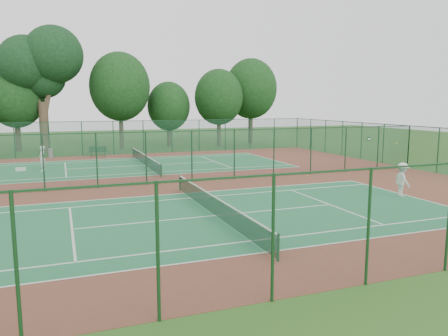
{
  "coord_description": "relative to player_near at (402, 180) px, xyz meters",
  "views": [
    {
      "loc": [
        -6.66,
        -27.95,
        5.3
      ],
      "look_at": [
        2.05,
        -4.77,
        1.6
      ],
      "focal_mm": 35.0,
      "sensor_mm": 36.0,
      "label": 1
    }
  ],
  "objects": [
    {
      "name": "ground",
      "position": [
        -11.38,
        8.71,
        -0.99
      ],
      "size": [
        120.0,
        120.0,
        0.0
      ],
      "primitive_type": "plane",
      "color": "#274F18",
      "rests_on": "ground"
    },
    {
      "name": "red_pad",
      "position": [
        -11.38,
        8.71,
        -0.98
      ],
      "size": [
        40.0,
        36.0,
        0.01
      ],
      "primitive_type": "cube",
      "color": "maroon",
      "rests_on": "ground"
    },
    {
      "name": "court_near",
      "position": [
        -11.38,
        -0.29,
        -0.97
      ],
      "size": [
        23.77,
        10.97,
        0.01
      ],
      "primitive_type": "cube",
      "color": "#216B42",
      "rests_on": "red_pad"
    },
    {
      "name": "court_far",
      "position": [
        -11.38,
        17.71,
        -0.97
      ],
      "size": [
        23.77,
        10.97,
        0.01
      ],
      "primitive_type": "cube",
      "color": "#226B3D",
      "rests_on": "red_pad"
    },
    {
      "name": "fence_north",
      "position": [
        -11.38,
        26.71,
        0.77
      ],
      "size": [
        40.0,
        0.09,
        3.5
      ],
      "color": "#17462D",
      "rests_on": "ground"
    },
    {
      "name": "fence_south",
      "position": [
        -11.38,
        -9.29,
        0.77
      ],
      "size": [
        40.0,
        0.09,
        3.5
      ],
      "color": "#17472A",
      "rests_on": "ground"
    },
    {
      "name": "fence_east",
      "position": [
        8.62,
        8.71,
        0.77
      ],
      "size": [
        0.09,
        36.0,
        3.5
      ],
      "rotation": [
        0.0,
        0.0,
        1.57
      ],
      "color": "#1B512B",
      "rests_on": "ground"
    },
    {
      "name": "fence_divider",
      "position": [
        -11.38,
        8.71,
        0.77
      ],
      "size": [
        40.0,
        0.09,
        3.5
      ],
      "color": "#18492F",
      "rests_on": "ground"
    },
    {
      "name": "tennis_net_near",
      "position": [
        -11.38,
        -0.29,
        -0.45
      ],
      "size": [
        0.1,
        12.9,
        0.97
      ],
      "color": "#153B22",
      "rests_on": "ground"
    },
    {
      "name": "tennis_net_far",
      "position": [
        -11.38,
        17.71,
        -0.45
      ],
      "size": [
        0.1,
        12.9,
        0.97
      ],
      "color": "#13351D",
      "rests_on": "ground"
    },
    {
      "name": "player_near",
      "position": [
        0.0,
        0.0,
        0.0
      ],
      "size": [
        0.93,
        1.36,
        1.94
      ],
      "primitive_type": "imported",
      "rotation": [
        0.0,
        0.0,
        1.39
      ],
      "color": "silver",
      "rests_on": "court_near"
    },
    {
      "name": "player_far",
      "position": [
        -19.45,
        17.32,
        0.02
      ],
      "size": [
        0.62,
        0.81,
        1.99
      ],
      "primitive_type": "imported",
      "rotation": [
        0.0,
        0.0,
        -1.79
      ],
      "color": "white",
      "rests_on": "court_far"
    },
    {
      "name": "trash_bin",
      "position": [
        -19.01,
        26.31,
        -0.53
      ],
      "size": [
        0.56,
        0.56,
        0.9
      ],
      "primitive_type": "cylinder",
      "rotation": [
        0.0,
        0.0,
        -0.12
      ],
      "color": "gray",
      "rests_on": "red_pad"
    },
    {
      "name": "bench",
      "position": [
        -14.61,
        25.6,
        -0.46
      ],
      "size": [
        1.69,
        0.75,
        1.01
      ],
      "rotation": [
        0.0,
        0.0,
        -0.17
      ],
      "color": "black",
      "rests_on": "red_pad"
    },
    {
      "name": "kit_bag",
      "position": [
        -21.08,
        18.06,
        -0.84
      ],
      "size": [
        0.75,
        0.28,
        0.28
      ],
      "primitive_type": "cube",
      "rotation": [
        0.0,
        0.0,
        -0.0
      ],
      "color": "silver",
      "rests_on": "red_pad"
    },
    {
      "name": "stray_ball_a",
      "position": [
        -8.12,
        8.45,
        -0.94
      ],
      "size": [
        0.07,
        0.07,
        0.07
      ],
      "primitive_type": "sphere",
      "color": "yellow",
      "rests_on": "red_pad"
    },
    {
      "name": "stray_ball_b",
      "position": [
        -1.33,
        7.96,
        -0.95
      ],
      "size": [
        0.07,
        0.07,
        0.07
      ],
      "primitive_type": "sphere",
      "color": "#CBDB33",
      "rests_on": "red_pad"
    },
    {
      "name": "stray_ball_c",
      "position": [
        -11.95,
        8.43,
        -0.95
      ],
      "size": [
        0.07,
        0.07,
        0.07
      ],
      "primitive_type": "sphere",
      "color": "#C2D531",
      "rests_on": "red_pad"
    },
    {
      "name": "big_tree",
      "position": [
        -19.52,
        32.12,
        8.54
      ],
      "size": [
        8.77,
        6.42,
        13.46
      ],
      "color": "#3D2F21",
      "rests_on": "ground"
    },
    {
      "name": "evergreen_row",
      "position": [
        -10.88,
        32.96,
        -0.99
      ],
      "size": [
        39.0,
        5.0,
        12.0
      ],
      "primitive_type": null,
      "color": "black",
      "rests_on": "ground"
    }
  ]
}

